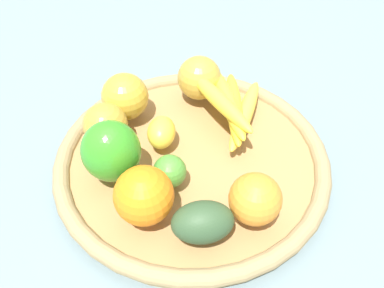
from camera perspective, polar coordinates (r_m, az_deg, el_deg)
name	(u,v)px	position (r m, az deg, el deg)	size (l,w,h in m)	color
ground_plane	(192,168)	(0.68, 0.00, -3.31)	(2.40, 2.40, 0.00)	slate
basket	(192,161)	(0.67, 0.00, -2.29)	(0.44, 0.44, 0.04)	#9E7848
lemon_0	(161,132)	(0.66, -4.20, 1.61)	(0.06, 0.04, 0.04)	yellow
avocado	(203,222)	(0.54, 1.47, -10.62)	(0.08, 0.06, 0.06)	#2F4C2E
banana_bunch	(231,106)	(0.69, 5.41, 5.21)	(0.17, 0.18, 0.06)	yellow
orange_1	(144,196)	(0.56, -6.60, -7.01)	(0.08, 0.08, 0.08)	orange
bell_pepper	(111,151)	(0.60, -10.98, -1.00)	(0.09, 0.08, 0.10)	#329323
apple_1	(125,96)	(0.71, -9.14, 6.43)	(0.08, 0.08, 0.08)	gold
orange_0	(255,199)	(0.56, 8.62, -7.45)	(0.07, 0.07, 0.07)	orange
apple_2	(105,125)	(0.66, -11.74, 2.58)	(0.07, 0.07, 0.07)	#B89033
apple_0	(199,78)	(0.74, 1.00, 9.02)	(0.08, 0.08, 0.08)	gold
lime_0	(170,171)	(0.60, -3.07, -3.73)	(0.05, 0.05, 0.05)	#478F33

